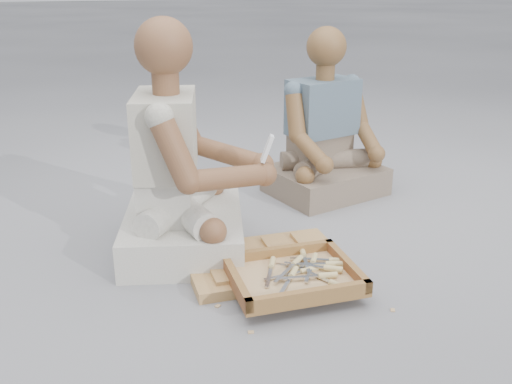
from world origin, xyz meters
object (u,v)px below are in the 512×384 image
object	(u,v)px
carved_panel	(265,262)
tool_tray	(293,276)
craftsman	(180,176)
companion	(326,140)

from	to	relation	value
carved_panel	tool_tray	bearing A→B (deg)	-82.36
craftsman	tool_tray	bearing A→B (deg)	47.09
companion	carved_panel	bearing A→B (deg)	36.01
carved_panel	craftsman	world-z (taller)	craftsman
carved_panel	companion	xyz separation A→B (m)	(0.60, 0.70, 0.27)
carved_panel	companion	bearing A→B (deg)	49.22
tool_tray	companion	world-z (taller)	companion
carved_panel	tool_tray	xyz separation A→B (m)	(0.03, -0.21, 0.04)
carved_panel	tool_tray	size ratio (longest dim) A/B	1.30
tool_tray	craftsman	bearing A→B (deg)	121.34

